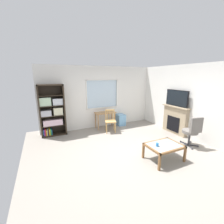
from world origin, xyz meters
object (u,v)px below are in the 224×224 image
at_px(plastic_drawer_unit, 121,120).
at_px(wooden_chair, 110,121).
at_px(bookshelf, 52,112).
at_px(desk_under_window, 105,115).
at_px(sippy_cup, 157,144).
at_px(tv, 177,98).
at_px(office_chair, 192,130).
at_px(coffee_table, 164,147).
at_px(fireplace, 175,120).

bearing_deg(plastic_drawer_unit, wooden_chair, -143.95).
bearing_deg(bookshelf, desk_under_window, -2.97).
xyz_separation_m(plastic_drawer_unit, sippy_cup, (-0.60, -3.09, 0.23)).
bearing_deg(tv, bookshelf, 157.05).
height_order(desk_under_window, office_chair, office_chair).
bearing_deg(tv, coffee_table, -143.70).
xyz_separation_m(bookshelf, plastic_drawer_unit, (2.89, -0.06, -0.66)).
distance_m(bookshelf, fireplace, 4.73).
height_order(desk_under_window, tv, tv).
height_order(fireplace, office_chair, fireplace).
bearing_deg(bookshelf, wooden_chair, -16.45).
bearing_deg(sippy_cup, fireplace, 32.56).
xyz_separation_m(wooden_chair, coffee_table, (0.40, -2.54, -0.09)).
bearing_deg(desk_under_window, office_chair, -58.11).
height_order(bookshelf, plastic_drawer_unit, bookshelf).
xyz_separation_m(bookshelf, desk_under_window, (2.11, -0.11, -0.34)).
bearing_deg(office_chair, desk_under_window, 121.89).
relative_size(desk_under_window, coffee_table, 0.96).
bearing_deg(tv, wooden_chair, 151.36).
bearing_deg(desk_under_window, bookshelf, 177.03).
distance_m(desk_under_window, tv, 2.93).
distance_m(bookshelf, coffee_table, 4.08).
relative_size(wooden_chair, fireplace, 0.78).
xyz_separation_m(tv, coffee_table, (-1.81, -1.33, -1.02)).
bearing_deg(plastic_drawer_unit, bookshelf, 178.82).
xyz_separation_m(bookshelf, sippy_cup, (2.29, -3.15, -0.43)).
xyz_separation_m(wooden_chair, office_chair, (1.76, -2.32, 0.09)).
bearing_deg(plastic_drawer_unit, office_chair, -71.21).
distance_m(plastic_drawer_unit, fireplace, 2.31).
distance_m(fireplace, coffee_table, 2.27).
bearing_deg(bookshelf, office_chair, -37.23).
xyz_separation_m(tv, office_chair, (-0.45, -1.11, -0.84)).
height_order(plastic_drawer_unit, fireplace, fireplace).
relative_size(bookshelf, tv, 1.96).
height_order(desk_under_window, fireplace, fireplace).
height_order(plastic_drawer_unit, office_chair, office_chair).
xyz_separation_m(fireplace, coffee_table, (-1.83, -1.33, -0.17)).
distance_m(office_chair, coffee_table, 1.39).
height_order(desk_under_window, sippy_cup, desk_under_window).
relative_size(office_chair, sippy_cup, 11.11).
bearing_deg(fireplace, sippy_cup, -147.44).
bearing_deg(office_chair, plastic_drawer_unit, 108.79).
xyz_separation_m(plastic_drawer_unit, tv, (1.44, -1.77, 1.14)).
distance_m(wooden_chair, fireplace, 2.54).
distance_m(bookshelf, plastic_drawer_unit, 2.97).
height_order(office_chair, coffee_table, office_chair).
bearing_deg(coffee_table, office_chair, 9.20).
relative_size(desk_under_window, office_chair, 0.87).
bearing_deg(bookshelf, fireplace, -22.87).
xyz_separation_m(wooden_chair, plastic_drawer_unit, (0.78, 0.57, -0.21)).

